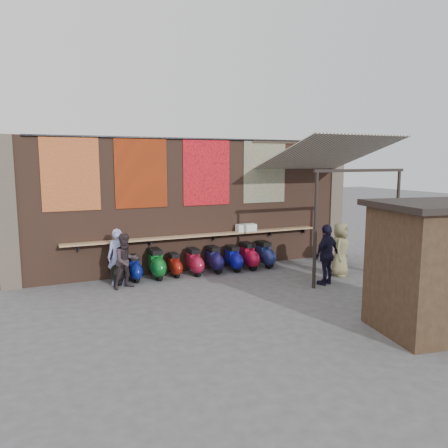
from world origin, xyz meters
The scene contains 34 objects.
ground centered at (0.00, 0.00, 0.00)m, with size 70.00×70.00×0.00m, color #474749.
brick_wall centered at (0.00, 2.70, 2.00)m, with size 10.00×0.40×4.00m, color brown.
pier_left centered at (-5.20, 2.70, 2.00)m, with size 0.50×0.50×4.00m, color #4C4238.
pier_right centered at (5.20, 2.70, 2.00)m, with size 0.50×0.50×4.00m, color #4C4238.
eating_counter centered at (0.00, 2.33, 1.10)m, with size 8.00×0.32×0.05m, color #9E7A51.
shelf_box centered at (1.56, 2.30, 1.24)m, with size 0.63×0.27×0.23m, color white.
tapestry_redgold centered at (-3.60, 2.48, 3.00)m, with size 1.50×0.02×2.00m, color maroon.
tapestry_sun centered at (-1.70, 2.48, 3.00)m, with size 1.50×0.02×2.00m, color #EA410D.
tapestry_orange centered at (0.30, 2.48, 3.00)m, with size 1.50×0.02×2.00m, color red.
tapestry_multi centered at (2.30, 2.48, 3.00)m, with size 1.50×0.02×2.00m, color #275E8F.
hang_rail centered at (0.00, 2.47, 3.98)m, with size 0.06×0.06×9.50m, color black.
scooter_stool_0 centered at (-2.59, 1.99, 0.38)m, with size 0.36×0.80×0.76m, color black, non-canonical shape.
scooter_stool_1 centered at (-2.07, 2.04, 0.36)m, with size 0.34×0.75×0.71m, color navy, non-canonical shape.
scooter_stool_2 centered at (-1.45, 2.04, 0.42)m, with size 0.40×0.89×0.84m, color #0E6221, non-canonical shape.
scooter_stool_3 centered at (-0.90, 2.05, 0.33)m, with size 0.32×0.70×0.67m, color maroon, non-canonical shape.
scooter_stool_4 centered at (-0.31, 1.98, 0.39)m, with size 0.37×0.81×0.77m, color maroon, non-canonical shape.
scooter_stool_5 centered at (0.35, 2.04, 0.39)m, with size 0.36×0.81×0.77m, color #18134A, non-canonical shape.
scooter_stool_6 centered at (0.95, 1.96, 0.38)m, with size 0.36×0.79×0.75m, color #0D1199, non-canonical shape.
scooter_stool_7 centered at (1.48, 1.98, 0.40)m, with size 0.38×0.85×0.81m, color #A30C2C, non-canonical shape.
scooter_stool_8 centered at (2.07, 2.00, 0.40)m, with size 0.38×0.84×0.80m, color navy, non-canonical shape.
diner_left centered at (-2.55, 1.82, 0.77)m, with size 0.56×0.37×1.53m, color #959DDA.
diner_right centered at (-2.41, 1.43, 0.73)m, with size 0.71×0.55×1.46m, color #302528.
shopper_navy centered at (2.62, -0.44, 0.83)m, with size 0.97×0.40×1.65m, color black.
shopper_grey centered at (4.83, -0.46, 0.84)m, with size 1.08×0.62×1.67m, color #5B5D61.
shopper_tan centered at (3.54, 0.14, 0.79)m, with size 0.77×0.50×1.57m, color olive.
market_stall centered at (2.57, -4.02, 1.22)m, with size 2.26×1.69×2.45m, color black.
stall_roof centered at (2.57, -4.02, 2.51)m, with size 2.53×1.95×0.12m, color black.
stall_sign centered at (2.71, -3.15, 1.77)m, with size 1.20×0.04×0.50m, color gold.
stall_shelf centered at (2.71, -3.15, 0.89)m, with size 1.87×0.10×0.06m, color #473321.
awning_canvas centered at (3.50, 0.90, 3.55)m, with size 3.20×3.40×0.03m, color beige.
awning_ledger centered at (3.50, 2.49, 3.95)m, with size 3.30×0.08×0.12m, color #33261C.
awning_header centered at (3.50, -0.60, 3.08)m, with size 3.00×0.08×0.08m, color black.
awning_post_left centered at (2.10, -0.60, 1.55)m, with size 0.09×0.09×3.10m, color black.
awning_post_right centered at (4.90, -0.60, 1.55)m, with size 0.09×0.09×3.10m, color black.
Camera 1 is at (-4.62, -9.85, 3.33)m, focal length 35.00 mm.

